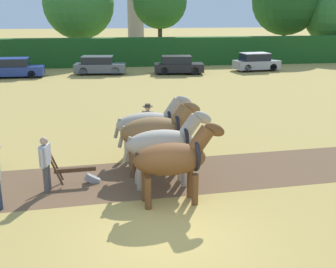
{
  "coord_description": "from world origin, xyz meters",
  "views": [
    {
      "loc": [
        -1.37,
        -8.71,
        5.02
      ],
      "look_at": [
        0.64,
        4.48,
        1.1
      ],
      "focal_mm": 45.0,
      "sensor_mm": 36.0,
      "label": 1
    }
  ],
  "objects_px": {
    "parked_car_center_left": "(99,65)",
    "parked_car_center": "(178,65)",
    "draft_horse_lead_right": "(165,143)",
    "farmer_at_plow": "(46,160)",
    "farmer_beside_team": "(148,121)",
    "parked_car_left": "(13,68)",
    "tree_center_left": "(79,3)",
    "tree_right": "(335,15)",
    "parked_car_center_right": "(256,62)",
    "draft_horse_trail_right": "(150,124)",
    "draft_horse_lead_left": "(174,159)",
    "draft_horse_trail_left": "(156,131)",
    "plow": "(79,174)",
    "tree_center": "(160,1)",
    "tree_center_right": "(286,1)"
  },
  "relations": [
    {
      "from": "tree_center",
      "to": "farmer_at_plow",
      "type": "bearing_deg",
      "value": -103.19
    },
    {
      "from": "farmer_at_plow",
      "to": "draft_horse_trail_left",
      "type": "bearing_deg",
      "value": 30.46
    },
    {
      "from": "draft_horse_lead_left",
      "to": "draft_horse_trail_left",
      "type": "height_order",
      "value": "draft_horse_trail_left"
    },
    {
      "from": "parked_car_center_left",
      "to": "parked_car_center",
      "type": "relative_size",
      "value": 1.03
    },
    {
      "from": "farmer_at_plow",
      "to": "draft_horse_lead_left",
      "type": "bearing_deg",
      "value": -9.46
    },
    {
      "from": "tree_center",
      "to": "tree_center_left",
      "type": "bearing_deg",
      "value": 173.71
    },
    {
      "from": "tree_center",
      "to": "draft_horse_trail_right",
      "type": "bearing_deg",
      "value": -98.28
    },
    {
      "from": "tree_right",
      "to": "parked_car_center_right",
      "type": "distance_m",
      "value": 15.79
    },
    {
      "from": "plow",
      "to": "parked_car_center_right",
      "type": "xyz_separation_m",
      "value": [
        13.9,
        23.0,
        0.43
      ]
    },
    {
      "from": "draft_horse_trail_left",
      "to": "parked_car_center_right",
      "type": "distance_m",
      "value": 25.02
    },
    {
      "from": "draft_horse_lead_left",
      "to": "parked_car_center_right",
      "type": "bearing_deg",
      "value": 61.95
    },
    {
      "from": "farmer_at_plow",
      "to": "parked_car_center_left",
      "type": "distance_m",
      "value": 23.45
    },
    {
      "from": "draft_horse_trail_right",
      "to": "parked_car_center_left",
      "type": "relative_size",
      "value": 0.66
    },
    {
      "from": "farmer_beside_team",
      "to": "parked_car_center_left",
      "type": "relative_size",
      "value": 0.38
    },
    {
      "from": "tree_center",
      "to": "parked_car_left",
      "type": "relative_size",
      "value": 1.94
    },
    {
      "from": "tree_center_right",
      "to": "parked_car_center",
      "type": "xyz_separation_m",
      "value": [
        -14.28,
        -12.03,
        -5.38
      ]
    },
    {
      "from": "tree_right",
      "to": "farmer_at_plow",
      "type": "relative_size",
      "value": 4.8
    },
    {
      "from": "draft_horse_lead_right",
      "to": "draft_horse_trail_right",
      "type": "relative_size",
      "value": 0.96
    },
    {
      "from": "tree_right",
      "to": "draft_horse_trail_left",
      "type": "bearing_deg",
      "value": -126.79
    },
    {
      "from": "parked_car_center_left",
      "to": "tree_center",
      "type": "bearing_deg",
      "value": 62.48
    },
    {
      "from": "draft_horse_lead_left",
      "to": "parked_car_center",
      "type": "height_order",
      "value": "draft_horse_lead_left"
    },
    {
      "from": "tree_right",
      "to": "parked_car_center_right",
      "type": "height_order",
      "value": "tree_right"
    },
    {
      "from": "draft_horse_lead_left",
      "to": "parked_car_left",
      "type": "xyz_separation_m",
      "value": [
        -8.71,
        23.97,
        -0.54
      ]
    },
    {
      "from": "draft_horse_lead_left",
      "to": "plow",
      "type": "xyz_separation_m",
      "value": [
        -2.59,
        1.7,
        -0.95
      ]
    },
    {
      "from": "tree_center_left",
      "to": "plow",
      "type": "xyz_separation_m",
      "value": [
        1.38,
        -33.22,
        -5.41
      ]
    },
    {
      "from": "parked_car_left",
      "to": "draft_horse_lead_right",
      "type": "bearing_deg",
      "value": -69.96
    },
    {
      "from": "tree_center_right",
      "to": "parked_car_center",
      "type": "bearing_deg",
      "value": -139.9
    },
    {
      "from": "farmer_beside_team",
      "to": "parked_car_left",
      "type": "relative_size",
      "value": 0.36
    },
    {
      "from": "parked_car_center_left",
      "to": "parked_car_center",
      "type": "height_order",
      "value": "parked_car_center_left"
    },
    {
      "from": "tree_center_left",
      "to": "farmer_at_plow",
      "type": "distance_m",
      "value": 33.99
    },
    {
      "from": "parked_car_center",
      "to": "farmer_beside_team",
      "type": "bearing_deg",
      "value": -97.67
    },
    {
      "from": "farmer_beside_team",
      "to": "parked_car_center_right",
      "type": "distance_m",
      "value": 22.6
    },
    {
      "from": "farmer_beside_team",
      "to": "parked_car_center_right",
      "type": "xyz_separation_m",
      "value": [
        11.45,
        19.49,
        -0.2
      ]
    },
    {
      "from": "parked_car_center_right",
      "to": "draft_horse_trail_right",
      "type": "bearing_deg",
      "value": -125.55
    },
    {
      "from": "draft_horse_trail_left",
      "to": "parked_car_left",
      "type": "bearing_deg",
      "value": 108.23
    },
    {
      "from": "tree_center_left",
      "to": "parked_car_center_left",
      "type": "xyz_separation_m",
      "value": [
        1.9,
        -10.25,
        -5.0
      ]
    },
    {
      "from": "tree_center_left",
      "to": "draft_horse_trail_left",
      "type": "height_order",
      "value": "tree_center_left"
    },
    {
      "from": "tree_center_right",
      "to": "draft_horse_trail_left",
      "type": "bearing_deg",
      "value": -119.26
    },
    {
      "from": "tree_center_right",
      "to": "draft_horse_lead_right",
      "type": "height_order",
      "value": "tree_center_right"
    },
    {
      "from": "draft_horse_lead_left",
      "to": "parked_car_center_left",
      "type": "bearing_deg",
      "value": 91.34
    },
    {
      "from": "farmer_beside_team",
      "to": "draft_horse_lead_left",
      "type": "bearing_deg",
      "value": -123.11
    },
    {
      "from": "plow",
      "to": "farmer_at_plow",
      "type": "height_order",
      "value": "farmer_at_plow"
    },
    {
      "from": "tree_center_left",
      "to": "parked_car_center_right",
      "type": "distance_m",
      "value": 19.04
    },
    {
      "from": "tree_center_left",
      "to": "parked_car_center_right",
      "type": "relative_size",
      "value": 2.32
    },
    {
      "from": "tree_center_left",
      "to": "draft_horse_lead_left",
      "type": "distance_m",
      "value": 35.43
    },
    {
      "from": "draft_horse_lead_right",
      "to": "farmer_at_plow",
      "type": "height_order",
      "value": "draft_horse_lead_right"
    },
    {
      "from": "tree_center_left",
      "to": "tree_right",
      "type": "distance_m",
      "value": 27.46
    },
    {
      "from": "draft_horse_trail_left",
      "to": "parked_car_left",
      "type": "distance_m",
      "value": 23.15
    },
    {
      "from": "parked_car_left",
      "to": "tree_center_left",
      "type": "bearing_deg",
      "value": 65.85
    },
    {
      "from": "draft_horse_trail_left",
      "to": "farmer_beside_team",
      "type": "height_order",
      "value": "draft_horse_trail_left"
    }
  ]
}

